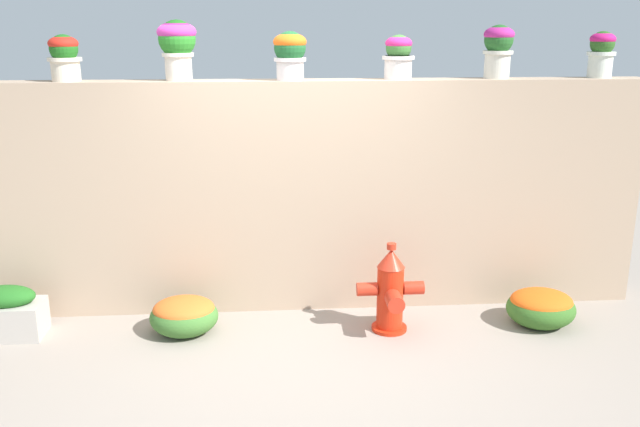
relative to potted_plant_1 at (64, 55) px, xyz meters
The scene contains 12 objects.
ground_plane 3.10m from the potted_plant_1, 28.89° to the right, with size 24.00×24.00×0.00m, color gray.
stone_wall 2.23m from the potted_plant_1, ahead, with size 6.26×0.30×2.05m, color tan.
potted_plant_1 is the anchor object (origin of this frame).
potted_plant_2 0.93m from the potted_plant_1, ahead, with size 0.32×0.32×0.49m.
potted_plant_3 1.86m from the potted_plant_1, ahead, with size 0.28×0.28×0.40m.
potted_plant_4 2.78m from the potted_plant_1, ahead, with size 0.28×0.28×0.37m.
potted_plant_5 3.65m from the potted_plant_1, ahead, with size 0.26×0.26×0.45m.
potted_plant_6 4.57m from the potted_plant_1, ahead, with size 0.24×0.24×0.40m.
fire_hydrant 3.33m from the potted_plant_1, 13.53° to the right, with size 0.56×0.45×0.77m.
flower_bush_left 2.35m from the potted_plant_1, 30.77° to the right, with size 0.57×0.51×0.32m.
flower_bush_right 4.53m from the potted_plant_1, ahead, with size 0.59×0.53×0.32m.
planter_box 2.18m from the potted_plant_1, 136.74° to the right, with size 0.59×0.34×0.44m.
Camera 1 is at (-0.19, -4.86, 2.52)m, focal length 38.33 mm.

